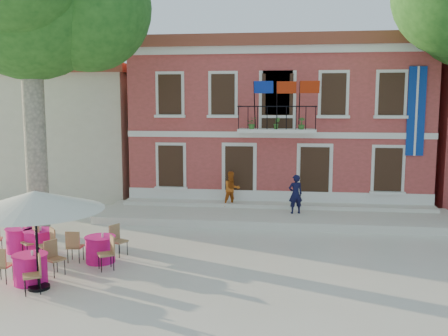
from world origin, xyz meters
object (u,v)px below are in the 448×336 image
Objects in this scene: pedestrian_navy at (295,194)px; cafe_table_2 at (39,241)px; cafe_table_1 at (100,248)px; patio_umbrella at (35,201)px; cafe_table_0 at (30,267)px; pedestrian_orange at (232,189)px; cafe_table_3 at (20,238)px.

pedestrian_navy reaches higher than cafe_table_2.
cafe_table_1 is 2.22m from cafe_table_2.
patio_umbrella reaches higher than pedestrian_navy.
cafe_table_0 is at bearing 139.56° from patio_umbrella.
pedestrian_orange reaches higher than cafe_table_2.
cafe_table_2 is at bearing 113.09° from cafe_table_0.
cafe_table_2 is 0.90× the size of cafe_table_3.
cafe_table_0 is (-6.88, -7.86, -0.65)m from pedestrian_navy.
cafe_table_1 is 1.12× the size of cafe_table_2.
pedestrian_orange is at bearing 65.85° from cafe_table_1.
pedestrian_navy reaches higher than cafe_table_3.
cafe_table_2 is at bearing -156.29° from pedestrian_orange.
pedestrian_orange reaches higher than cafe_table_0.
cafe_table_3 is (-1.72, 2.55, 0.00)m from cafe_table_0.
cafe_table_1 is at bearing 28.95° from pedestrian_navy.
patio_umbrella reaches higher than cafe_table_2.
cafe_table_0 is 1.12× the size of cafe_table_2.
patio_umbrella reaches higher than cafe_table_1.
pedestrian_orange is 0.90× the size of cafe_table_2.
pedestrian_orange is 0.81× the size of cafe_table_3.
pedestrian_navy is at bearing -46.44° from pedestrian_orange.
cafe_table_0 is (-4.24, -8.80, -0.62)m from pedestrian_orange.
patio_umbrella is at bearing -108.45° from cafe_table_1.
cafe_table_2 is (-5.26, -6.41, -0.63)m from pedestrian_orange.
pedestrian_navy is 1.04× the size of pedestrian_orange.
cafe_table_1 is at bearing -12.83° from cafe_table_3.
pedestrian_navy is 0.83× the size of cafe_table_1.
patio_umbrella is 1.90m from cafe_table_0.
patio_umbrella reaches higher than cafe_table_0.
cafe_table_0 and cafe_table_1 have the same top height.
patio_umbrella is 1.80× the size of cafe_table_1.
patio_umbrella is 2.18× the size of pedestrian_navy.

